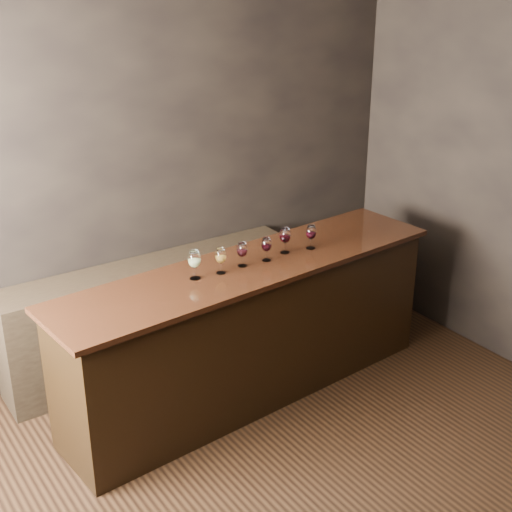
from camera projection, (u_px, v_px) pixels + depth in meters
room_shell at (246, 229)px, 3.27m from camera, size 5.02×4.52×2.81m
bar_counter at (251, 333)px, 5.07m from camera, size 2.86×0.84×0.99m
bar_top at (251, 267)px, 4.87m from camera, size 2.96×0.91×0.04m
back_bar_shelf at (155, 314)px, 5.48m from camera, size 2.34×0.40×0.84m
glass_white at (194, 260)px, 4.59m from camera, size 0.08×0.08×0.20m
glass_amber at (221, 256)px, 4.68m from camera, size 0.08×0.08×0.18m
glass_red_a at (242, 250)px, 4.79m from camera, size 0.07×0.07×0.17m
glass_red_b at (267, 245)px, 4.88m from camera, size 0.07×0.07×0.17m
glass_red_c at (285, 236)px, 5.00m from camera, size 0.08×0.08×0.19m
glass_red_d at (311, 233)px, 5.08m from camera, size 0.08×0.08×0.18m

